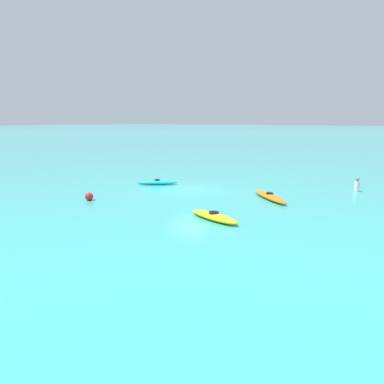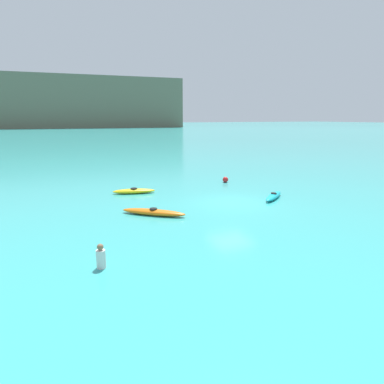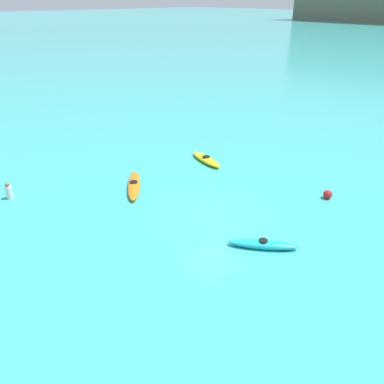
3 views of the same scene
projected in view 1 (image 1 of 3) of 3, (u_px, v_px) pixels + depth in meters
ground_plane at (191, 190)px, 22.11m from camera, size 600.00×600.00×0.00m
kayak_cyan at (157, 182)px, 23.95m from camera, size 2.56×2.14×0.37m
kayak_yellow at (214, 216)px, 15.45m from camera, size 2.93×1.38×0.37m
kayak_orange at (270, 196)px, 19.53m from camera, size 3.16×2.72×0.37m
buoy_red at (89, 196)px, 19.21m from camera, size 0.45×0.45×0.45m
person_near_shore at (357, 185)px, 21.56m from camera, size 0.45×0.45×0.88m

